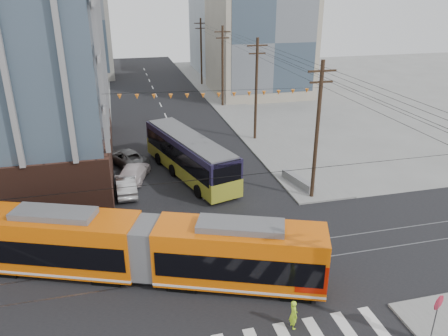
# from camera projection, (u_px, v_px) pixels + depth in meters

# --- Properties ---
(ground) EXTENTS (160.00, 160.00, 0.00)m
(ground) POSITION_uv_depth(u_px,v_px,m) (252.00, 303.00, 23.63)
(ground) COLOR slate
(bg_bldg_nw_near) EXTENTS (18.00, 16.00, 18.00)m
(bg_bldg_nw_near) POSITION_uv_depth(u_px,v_px,m) (33.00, 37.00, 62.88)
(bg_bldg_nw_near) COLOR #8C99A5
(bg_bldg_nw_near) RESTS_ON ground
(bg_bldg_ne_near) EXTENTS (14.00, 14.00, 16.00)m
(bg_bldg_ne_near) POSITION_uv_depth(u_px,v_px,m) (259.00, 41.00, 67.09)
(bg_bldg_ne_near) COLOR gray
(bg_bldg_ne_near) RESTS_ON ground
(bg_bldg_nw_far) EXTENTS (16.00, 18.00, 20.00)m
(bg_bldg_nw_far) POSITION_uv_depth(u_px,v_px,m) (65.00, 20.00, 81.06)
(bg_bldg_nw_far) COLOR gray
(bg_bldg_nw_far) RESTS_ON ground
(bg_bldg_ne_far) EXTENTS (16.00, 16.00, 14.00)m
(bg_bldg_ne_far) POSITION_uv_depth(u_px,v_px,m) (236.00, 35.00, 85.82)
(bg_bldg_ne_far) COLOR #8C99A5
(bg_bldg_ne_far) RESTS_ON ground
(utility_pole_far) EXTENTS (0.30, 0.30, 11.00)m
(utility_pole_far) POSITION_uv_depth(u_px,v_px,m) (201.00, 52.00, 73.53)
(utility_pole_far) COLOR black
(utility_pole_far) RESTS_ON ground
(streetcar) EXTENTS (19.83, 10.03, 3.89)m
(streetcar) POSITION_uv_depth(u_px,v_px,m) (147.00, 249.00, 25.00)
(streetcar) COLOR #DC5A06
(streetcar) RESTS_ON ground
(city_bus) EXTENTS (6.50, 13.60, 3.77)m
(city_bus) POSITION_uv_depth(u_px,v_px,m) (189.00, 156.00, 38.87)
(city_bus) COLOR #1B1631
(city_bus) RESTS_ON ground
(parked_car_silver) EXTENTS (1.71, 4.54, 1.48)m
(parked_car_silver) POSITION_uv_depth(u_px,v_px,m) (126.00, 185.00, 35.81)
(parked_car_silver) COLOR #ABABAB
(parked_car_silver) RESTS_ON ground
(parked_car_white) EXTENTS (3.58, 5.55, 1.50)m
(parked_car_white) POSITION_uv_depth(u_px,v_px,m) (134.00, 172.00, 38.38)
(parked_car_white) COLOR silver
(parked_car_white) RESTS_ON ground
(parked_car_grey) EXTENTS (4.38, 5.76, 1.45)m
(parked_car_grey) POSITION_uv_depth(u_px,v_px,m) (127.00, 157.00, 41.70)
(parked_car_grey) COLOR #4E4E4E
(parked_car_grey) RESTS_ON ground
(pedestrian) EXTENTS (0.41, 0.61, 1.62)m
(pedestrian) POSITION_uv_depth(u_px,v_px,m) (293.00, 314.00, 21.64)
(pedestrian) COLOR #B7EF26
(pedestrian) RESTS_ON ground
(stop_sign) EXTENTS (1.02, 1.02, 2.57)m
(stop_sign) POSITION_uv_depth(u_px,v_px,m) (434.00, 321.00, 20.54)
(stop_sign) COLOR red
(stop_sign) RESTS_ON ground
(jersey_barrier) EXTENTS (1.73, 4.12, 0.80)m
(jersey_barrier) POSITION_uv_depth(u_px,v_px,m) (298.00, 181.00, 37.33)
(jersey_barrier) COLOR slate
(jersey_barrier) RESTS_ON ground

